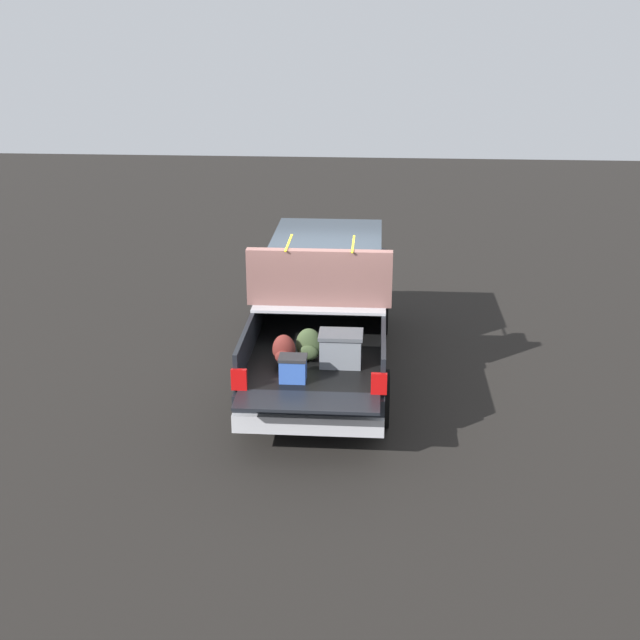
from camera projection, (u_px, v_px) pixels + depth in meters
The scene contains 2 objects.
ground_plane at pixel (323, 372), 13.39m from camera, with size 40.00×40.00×0.00m, color black.
pickup_truck at pixel (324, 305), 13.40m from camera, with size 6.05×2.08×2.23m.
Camera 1 is at (-12.22, -0.82, 5.46)m, focal length 47.46 mm.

